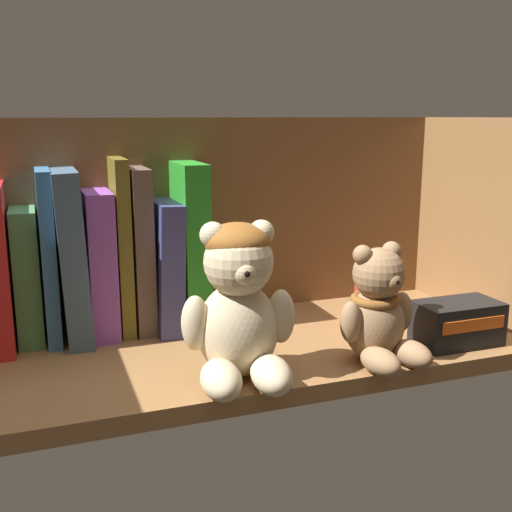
# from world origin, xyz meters

# --- Properties ---
(shelf_board) EXTENTS (0.69, 0.26, 0.02)m
(shelf_board) POSITION_xyz_m (0.00, 0.00, 0.01)
(shelf_board) COLOR olive
(shelf_board) RESTS_ON ground
(shelf_back_panel) EXTENTS (0.71, 0.01, 0.28)m
(shelf_back_panel) POSITION_xyz_m (0.00, 0.14, 0.14)
(shelf_back_panel) COLOR brown
(shelf_back_panel) RESTS_ON ground
(shelf_side_panel_right) EXTENTS (0.02, 0.29, 0.28)m
(shelf_side_panel_right) POSITION_xyz_m (0.35, 0.00, 0.14)
(shelf_side_panel_right) COLOR olive
(shelf_side_panel_right) RESTS_ON ground
(book_3) EXTENTS (0.03, 0.09, 0.16)m
(book_3) POSITION_xyz_m (-0.22, 0.11, 0.10)
(book_3) COLOR #467C45
(book_3) RESTS_ON shelf_board
(book_4) EXTENTS (0.02, 0.11, 0.21)m
(book_4) POSITION_xyz_m (-0.19, 0.11, 0.12)
(book_4) COLOR teal
(book_4) RESTS_ON shelf_board
(book_5) EXTENTS (0.04, 0.14, 0.21)m
(book_5) POSITION_xyz_m (-0.17, 0.11, 0.12)
(book_5) COLOR #40596F
(book_5) RESTS_ON shelf_board
(book_6) EXTENTS (0.03, 0.11, 0.18)m
(book_6) POSITION_xyz_m (-0.14, 0.11, 0.11)
(book_6) COLOR purple
(book_6) RESTS_ON shelf_board
(book_7) EXTENTS (0.02, 0.10, 0.22)m
(book_7) POSITION_xyz_m (-0.11, 0.11, 0.13)
(book_7) COLOR brown
(book_7) RESTS_ON shelf_board
(book_8) EXTENTS (0.02, 0.10, 0.20)m
(book_8) POSITION_xyz_m (-0.09, 0.11, 0.12)
(book_8) COLOR brown
(book_8) RESTS_ON shelf_board
(book_9) EXTENTS (0.04, 0.13, 0.16)m
(book_9) POSITION_xyz_m (-0.06, 0.11, 0.10)
(book_9) COLOR navy
(book_9) RESTS_ON shelf_board
(book_10) EXTENTS (0.03, 0.12, 0.21)m
(book_10) POSITION_xyz_m (-0.02, 0.11, 0.12)
(book_10) COLOR #248722
(book_10) RESTS_ON shelf_board
(teddy_bear_larger) EXTENTS (0.12, 0.12, 0.16)m
(teddy_bear_larger) POSITION_xyz_m (-0.02, -0.09, 0.10)
(teddy_bear_larger) COLOR beige
(teddy_bear_larger) RESTS_ON shelf_board
(teddy_bear_smaller) EXTENTS (0.10, 0.10, 0.13)m
(teddy_bear_smaller) POSITION_xyz_m (0.14, -0.10, 0.08)
(teddy_bear_smaller) COLOR #93704C
(teddy_bear_smaller) RESTS_ON shelf_board
(pillar_candle) EXTENTS (0.06, 0.06, 0.07)m
(pillar_candle) POSITION_xyz_m (0.20, 0.01, 0.05)
(pillar_candle) COLOR #C63833
(pillar_candle) RESTS_ON shelf_board
(small_product_box) EXTENTS (0.10, 0.06, 0.05)m
(small_product_box) POSITION_xyz_m (0.25, -0.08, 0.05)
(small_product_box) COLOR black
(small_product_box) RESTS_ON shelf_board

